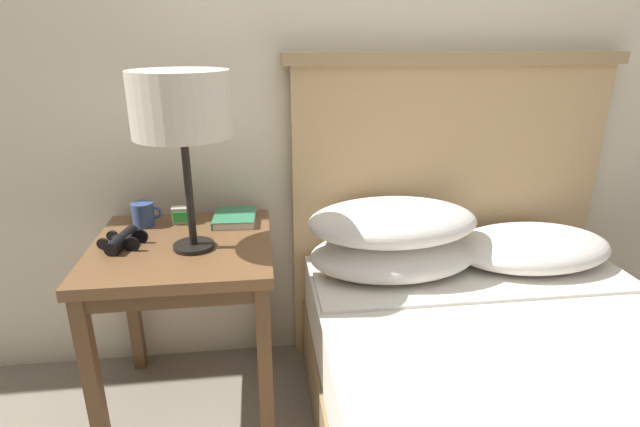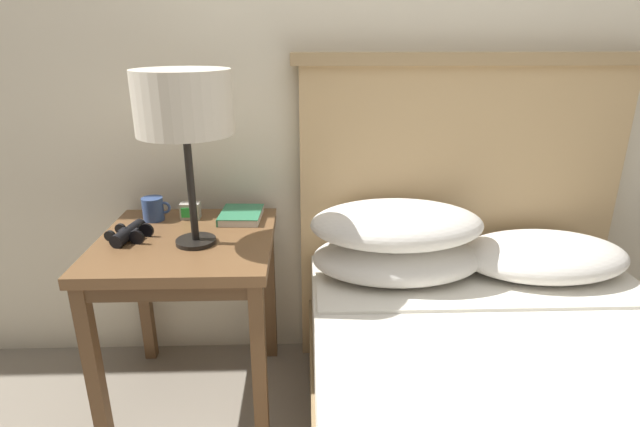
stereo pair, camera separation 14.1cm
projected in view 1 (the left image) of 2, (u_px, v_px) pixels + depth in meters
wall_back at (372, 31)px, 1.82m from camera, size 8.00×0.06×2.60m
nightstand at (184, 267)px, 1.66m from camera, size 0.58×0.58×0.65m
table_lamp at (181, 107)px, 1.44m from camera, size 0.29×0.29×0.55m
book_on_nightstand at (234, 218)px, 1.81m from camera, size 0.16×0.19×0.03m
binoculars_pair at (122, 240)px, 1.60m from camera, size 0.15×0.16×0.05m
coffee_mug at (144, 214)px, 1.76m from camera, size 0.10×0.08×0.08m
alarm_clock at (182, 215)px, 1.79m from camera, size 0.07×0.05×0.06m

